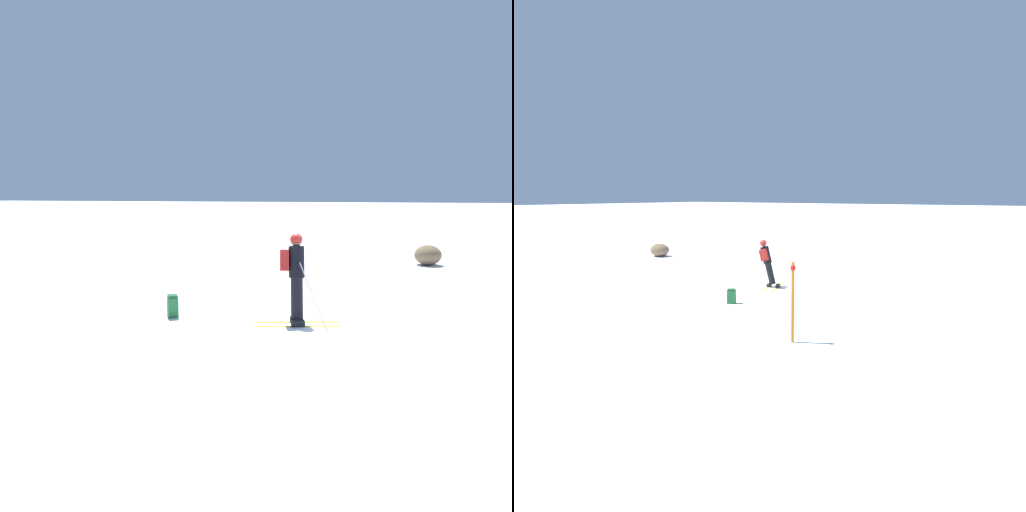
{
  "view_description": "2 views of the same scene",
  "coord_description": "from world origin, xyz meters",
  "views": [
    {
      "loc": [
        -11.21,
        -2.14,
        2.72
      ],
      "look_at": [
        0.15,
        1.31,
        1.24
      ],
      "focal_mm": 35.0,
      "sensor_mm": 36.0,
      "label": 1
    },
    {
      "loc": [
        -9.75,
        12.87,
        3.6
      ],
      "look_at": [
        -2.02,
        1.44,
        1.5
      ],
      "focal_mm": 28.0,
      "sensor_mm": 36.0,
      "label": 2
    }
  ],
  "objects": [
    {
      "name": "skier",
      "position": [
        -0.97,
        0.1,
        1.07
      ],
      "size": [
        1.26,
        1.87,
        1.92
      ],
      "rotation": [
        0.0,
        0.0,
        0.3
      ],
      "color": "yellow",
      "rests_on": "ground"
    },
    {
      "name": "ground_plane",
      "position": [
        0.0,
        0.0,
        0.0
      ],
      "size": [
        300.0,
        300.0,
        0.0
      ],
      "primitive_type": "plane",
      "color": "white"
    },
    {
      "name": "spare_backpack",
      "position": [
        -1.37,
        2.79,
        0.24
      ],
      "size": [
        0.37,
        0.35,
        0.5
      ],
      "rotation": [
        0.0,
        0.0,
        0.59
      ],
      "color": "#236633",
      "rests_on": "ground"
    },
    {
      "name": "trail_marker",
      "position": [
        -4.91,
        4.73,
        1.11
      ],
      "size": [
        0.13,
        0.13,
        2.02
      ],
      "color": "orange",
      "rests_on": "ground"
    },
    {
      "name": "exposed_boulder_0",
      "position": [
        8.88,
        -2.93,
        0.39
      ],
      "size": [
        1.19,
        1.01,
        0.78
      ],
      "primitive_type": "ellipsoid",
      "color": "brown",
      "rests_on": "ground"
    }
  ]
}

